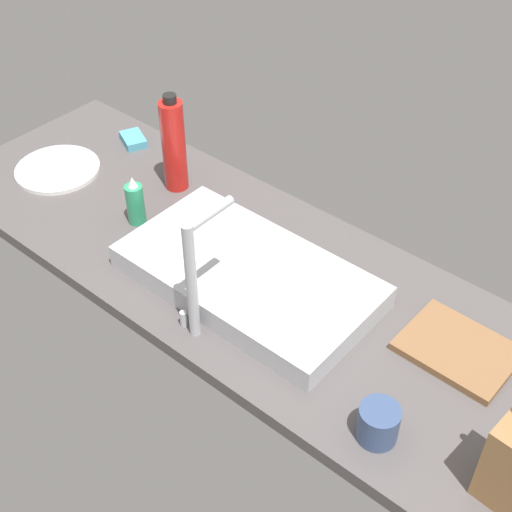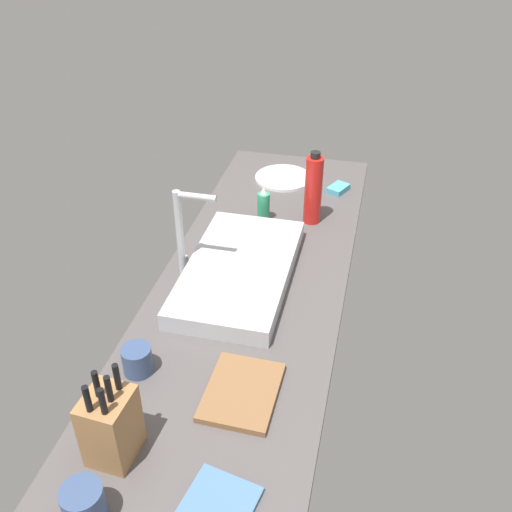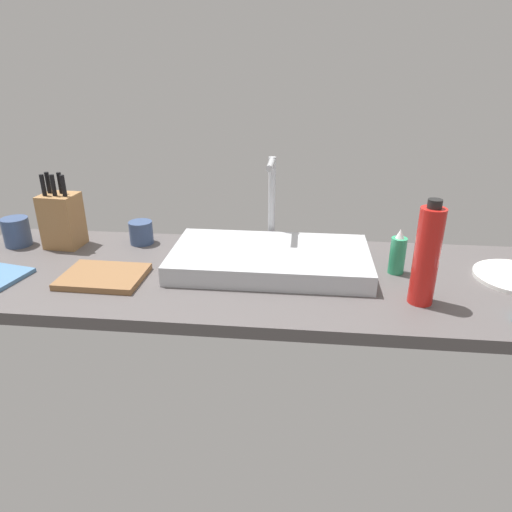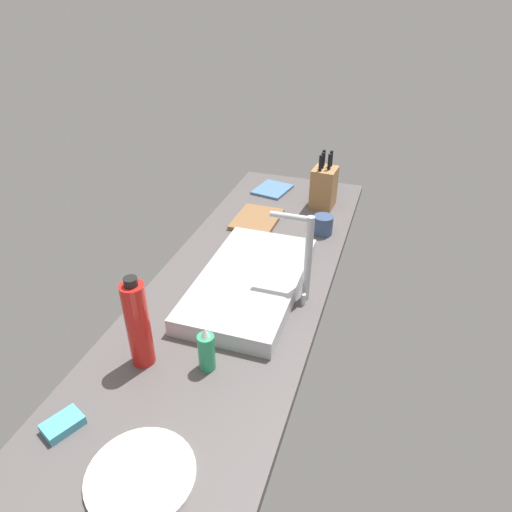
% 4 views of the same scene
% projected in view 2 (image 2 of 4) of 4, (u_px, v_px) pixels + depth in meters
% --- Properties ---
extents(countertop_slab, '(1.95, 0.60, 0.04)m').
position_uv_depth(countertop_slab, '(251.00, 288.00, 1.85)').
color(countertop_slab, '#514C4C').
rests_on(countertop_slab, ground).
extents(sink_basin, '(0.59, 0.32, 0.06)m').
position_uv_depth(sink_basin, '(239.00, 271.00, 1.84)').
color(sink_basin, '#B7BABF').
rests_on(sink_basin, countertop_slab).
extents(faucet, '(0.06, 0.14, 0.30)m').
position_uv_depth(faucet, '(183.00, 227.00, 1.79)').
color(faucet, '#B7BABF').
rests_on(faucet, countertop_slab).
extents(knife_block, '(0.12, 0.11, 0.25)m').
position_uv_depth(knife_block, '(111.00, 425.00, 1.26)').
color(knife_block, '#9E7042').
rests_on(knife_block, countertop_slab).
extents(cutting_board, '(0.23, 0.18, 0.02)m').
position_uv_depth(cutting_board, '(242.00, 392.00, 1.45)').
color(cutting_board, brown).
rests_on(cutting_board, countertop_slab).
extents(soap_bottle, '(0.05, 0.05, 0.14)m').
position_uv_depth(soap_bottle, '(264.00, 206.00, 2.13)').
color(soap_bottle, '#2D9966').
rests_on(soap_bottle, countertop_slab).
extents(water_bottle, '(0.06, 0.06, 0.28)m').
position_uv_depth(water_bottle, '(313.00, 190.00, 2.08)').
color(water_bottle, red).
rests_on(water_bottle, countertop_slab).
extents(dinner_plate, '(0.24, 0.24, 0.01)m').
position_uv_depth(dinner_plate, '(283.00, 178.00, 2.43)').
color(dinner_plate, white).
rests_on(dinner_plate, countertop_slab).
extents(dish_towel, '(0.20, 0.18, 0.01)m').
position_uv_depth(dish_towel, '(215.00, 511.00, 1.19)').
color(dish_towel, teal).
rests_on(dish_towel, countertop_slab).
extents(coffee_mug, '(0.09, 0.09, 0.10)m').
position_uv_depth(coffee_mug, '(84.00, 505.00, 1.16)').
color(coffee_mug, '#384C75').
rests_on(coffee_mug, countertop_slab).
extents(ceramic_cup, '(0.08, 0.08, 0.08)m').
position_uv_depth(ceramic_cup, '(137.00, 360.00, 1.50)').
color(ceramic_cup, '#384C75').
rests_on(ceramic_cup, countertop_slab).
extents(dish_sponge, '(0.11, 0.09, 0.02)m').
position_uv_depth(dish_sponge, '(338.00, 189.00, 2.34)').
color(dish_sponge, '#4CA3BC').
rests_on(dish_sponge, countertop_slab).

